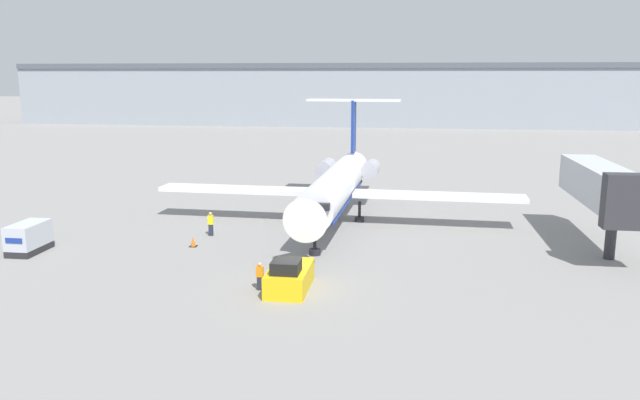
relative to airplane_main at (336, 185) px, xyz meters
name	(u,v)px	position (x,y,z in m)	size (l,w,h in m)	color
ground_plane	(294,291)	(-0.47, -16.92, -3.19)	(600.00, 600.00, 0.00)	gray
terminal_building	(384,94)	(-0.47, 103.08, 4.20)	(180.00, 16.80, 14.73)	#8C939E
airplane_main	(336,185)	(0.00, 0.00, 0.00)	(30.29, 25.06, 9.72)	white
pushback_tug	(289,277)	(-0.75, -16.71, -2.44)	(2.22, 4.37, 1.99)	yellow
luggage_cart	(29,238)	(-19.94, -11.79, -2.16)	(1.71, 3.29, 2.07)	#232326
worker_near_tug	(260,276)	(-2.39, -17.04, -2.34)	(0.40, 0.24, 1.64)	#232838
worker_by_wing	(211,223)	(-8.95, -5.64, -2.21)	(0.40, 0.26, 1.85)	#232838
traffic_cone_left	(193,242)	(-9.26, -8.77, -2.85)	(0.52, 0.52, 0.72)	black
jet_bridge	(603,186)	(19.20, -5.10, 1.26)	(3.20, 13.27, 6.19)	#2D2D33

